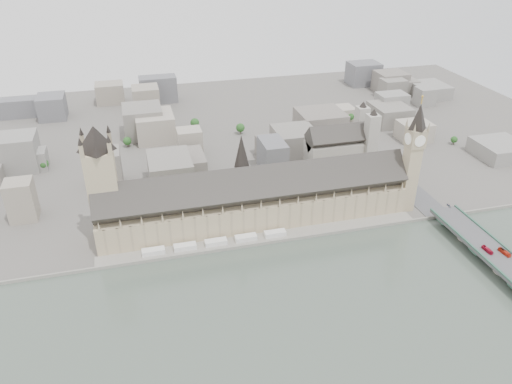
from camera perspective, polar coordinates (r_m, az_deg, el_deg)
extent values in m
plane|color=#595651|center=(421.69, 0.60, -4.88)|extent=(900.00, 900.00, 0.00)
cube|color=gray|center=(408.93, 1.15, -5.84)|extent=(600.00, 1.50, 3.00)
cube|color=gray|center=(415.15, 0.87, -5.33)|extent=(270.00, 15.00, 2.00)
cube|color=white|center=(403.26, -11.65, -6.66)|extent=(18.00, 7.00, 4.00)
cube|color=white|center=(404.23, -8.11, -6.21)|extent=(18.00, 7.00, 4.00)
cube|color=white|center=(406.74, -4.61, -5.73)|extent=(18.00, 7.00, 4.00)
cube|color=white|center=(410.75, -1.17, -5.24)|extent=(18.00, 7.00, 4.00)
cube|color=white|center=(416.23, 2.19, -4.75)|extent=(18.00, 7.00, 4.00)
cube|color=tan|center=(431.27, -0.09, -2.07)|extent=(265.00, 40.00, 25.00)
cube|color=#2B2926|center=(420.06, -0.10, 0.57)|extent=(265.00, 40.73, 40.73)
cube|color=tan|center=(463.05, 17.06, 1.48)|extent=(12.00, 12.00, 62.00)
cube|color=gray|center=(447.22, 17.78, 5.91)|extent=(14.00, 14.00, 16.00)
cylinder|color=white|center=(450.98, 18.56, 5.98)|extent=(0.60, 10.00, 10.00)
cylinder|color=white|center=(443.54, 16.98, 5.85)|extent=(0.60, 10.00, 10.00)
cylinder|color=white|center=(452.80, 17.32, 6.27)|extent=(10.00, 0.60, 10.00)
cylinder|color=white|center=(441.68, 18.25, 5.55)|extent=(10.00, 0.60, 10.00)
cone|color=black|center=(440.56, 18.15, 8.18)|extent=(17.00, 17.00, 22.00)
cylinder|color=#EEB646|center=(436.11, 18.43, 9.89)|extent=(1.00, 1.00, 6.00)
sphere|color=#EEB646|center=(435.06, 18.50, 10.33)|extent=(2.00, 2.00, 2.00)
cone|color=gray|center=(451.40, 18.30, 7.69)|extent=(2.40, 2.40, 8.00)
cone|color=gray|center=(444.70, 16.86, 7.60)|extent=(2.40, 2.40, 8.00)
cone|color=gray|center=(441.34, 19.16, 7.07)|extent=(2.40, 2.40, 8.00)
cone|color=gray|center=(434.48, 17.71, 6.97)|extent=(2.40, 2.40, 8.00)
cube|color=tan|center=(413.51, -16.90, -0.52)|extent=(23.00, 23.00, 80.00)
cone|color=black|center=(392.39, -17.94, 5.84)|extent=(30.00, 30.00, 20.00)
cylinder|color=gray|center=(419.41, -1.63, 1.73)|extent=(12.00, 12.00, 20.00)
cone|color=black|center=(408.97, -1.67, 4.72)|extent=(13.00, 13.00, 28.00)
cube|color=#474749|center=(424.82, 25.77, -7.10)|extent=(25.00, 325.00, 10.25)
cube|color=#9D968D|center=(523.29, 9.02, 4.00)|extent=(60.00, 28.00, 34.00)
cube|color=#2B2926|center=(514.50, 9.20, 6.22)|extent=(60.00, 28.28, 28.28)
cube|color=#9D968D|center=(540.12, 11.79, 6.29)|extent=(12.00, 12.00, 64.00)
cube|color=#9D968D|center=(520.55, 12.91, 5.28)|extent=(12.00, 12.00, 64.00)
imported|color=#AC132D|center=(422.44, 24.93, -6.01)|extent=(3.02, 10.74, 2.96)
imported|color=red|center=(425.10, 26.52, -6.17)|extent=(3.74, 11.31, 3.09)
imported|color=gray|center=(472.80, 21.18, -1.45)|extent=(2.10, 4.80, 1.37)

